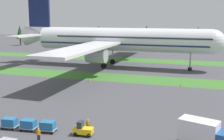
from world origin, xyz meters
TOP-DOWN VIEW (x-y plane):
  - grass_strip_near at (0.00, 48.23)m, footprint 320.00×10.05m
  - grass_strip_far at (0.00, 80.33)m, footprint 320.00×10.05m
  - airliner at (-10.99, 64.29)m, footprint 64.51×79.32m
  - baggage_tug at (0.78, 10.98)m, footprint 2.71×1.53m
  - cargo_dolly_lead at (-4.22, 10.53)m, footprint 2.33×1.69m
  - cargo_dolly_second at (-7.11, 10.26)m, footprint 2.33×1.69m
  - cargo_dolly_third at (-10.00, 10.00)m, footprint 2.33×1.69m
  - catering_truck at (16.46, 11.42)m, footprint 7.32×4.27m
  - ground_crew_marshaller at (0.83, 12.64)m, footprint 0.54×0.36m
  - ground_crew_loader at (-3.87, 7.61)m, footprint 0.56×0.36m
  - taxiway_marker_0 at (10.89, 43.56)m, footprint 0.44×0.44m
  - taxiway_marker_1 at (-10.99, 41.97)m, footprint 0.44×0.44m
  - taxiway_marker_2 at (-23.33, 42.60)m, footprint 0.44×0.44m
  - distant_tree_line at (-6.50, 113.80)m, footprint 166.77×9.32m

SIDE VIEW (x-z plane):
  - grass_strip_near at x=0.00m, z-range 0.00..0.01m
  - grass_strip_far at x=0.00m, z-range 0.00..0.01m
  - taxiway_marker_2 at x=-23.33m, z-range 0.00..0.47m
  - taxiway_marker_0 at x=10.89m, z-range 0.00..0.67m
  - taxiway_marker_1 at x=-10.99m, z-range 0.00..0.70m
  - baggage_tug at x=0.78m, z-range -0.17..1.80m
  - cargo_dolly_lead at x=-4.22m, z-range 0.14..1.69m
  - cargo_dolly_second at x=-7.11m, z-range 0.14..1.69m
  - cargo_dolly_third at x=-10.00m, z-range 0.14..1.69m
  - ground_crew_marshaller at x=0.83m, z-range 0.08..1.82m
  - ground_crew_loader at x=-3.87m, z-range 0.08..1.82m
  - catering_truck at x=16.46m, z-range 0.16..3.74m
  - distant_tree_line at x=-6.50m, z-range 1.07..13.01m
  - airliner at x=-10.99m, z-range -3.44..20.88m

